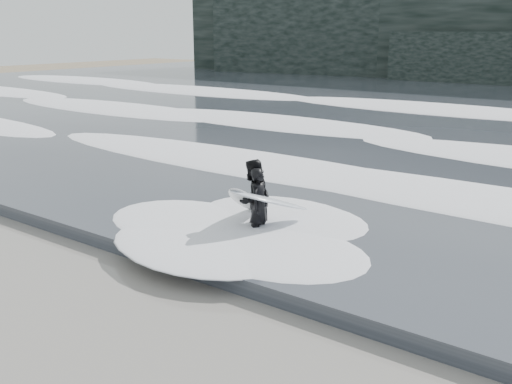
# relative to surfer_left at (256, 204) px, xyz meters

# --- Properties ---
(ground) EXTENTS (120.00, 120.00, 0.00)m
(ground) POSITION_rel_surfer_left_xyz_m (0.54, -5.17, -0.76)
(ground) COLOR #88714E
(ground) RESTS_ON ground
(foam_near) EXTENTS (60.00, 3.20, 0.20)m
(foam_near) POSITION_rel_surfer_left_xyz_m (0.54, 3.83, -0.36)
(foam_near) COLOR white
(foam_near) RESTS_ON sea
(foam_mid) EXTENTS (60.00, 4.00, 0.24)m
(foam_mid) POSITION_rel_surfer_left_xyz_m (0.54, 10.83, -0.34)
(foam_mid) COLOR white
(foam_mid) RESTS_ON sea
(surfer_left) EXTENTS (1.18, 1.76, 1.50)m
(surfer_left) POSITION_rel_surfer_left_xyz_m (0.00, 0.00, 0.00)
(surfer_left) COLOR black
(surfer_left) RESTS_ON ground
(surfer_right) EXTENTS (1.35, 1.84, 1.63)m
(surfer_right) POSITION_rel_surfer_left_xyz_m (-0.09, 0.06, 0.06)
(surfer_right) COLOR black
(surfer_right) RESTS_ON ground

